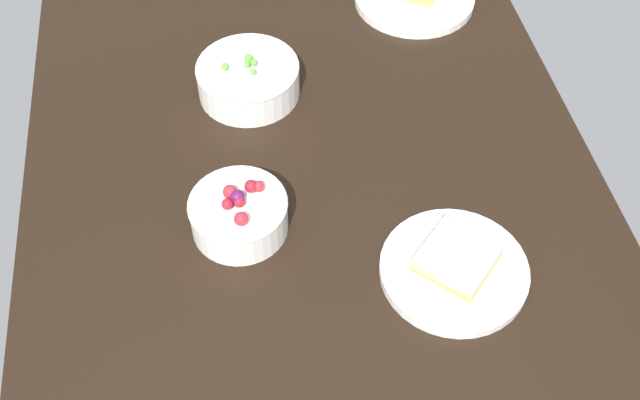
% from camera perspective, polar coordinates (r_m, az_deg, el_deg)
% --- Properties ---
extents(dining_table, '(1.26, 0.84, 0.04)m').
position_cam_1_polar(dining_table, '(1.10, 0.00, -1.32)').
color(dining_table, black).
rests_on(dining_table, ground).
extents(plate_sandwich, '(0.20, 0.20, 0.05)m').
position_cam_1_polar(plate_sandwich, '(1.02, 9.92, -4.93)').
color(plate_sandwich, white).
rests_on(plate_sandwich, dining_table).
extents(bowl_peas, '(0.16, 0.16, 0.07)m').
position_cam_1_polar(bowl_peas, '(1.23, -5.32, 8.95)').
color(bowl_peas, white).
rests_on(bowl_peas, dining_table).
extents(bowl_berries, '(0.14, 0.14, 0.07)m').
position_cam_1_polar(bowl_berries, '(1.05, -6.01, -0.98)').
color(bowl_berries, white).
rests_on(bowl_berries, dining_table).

